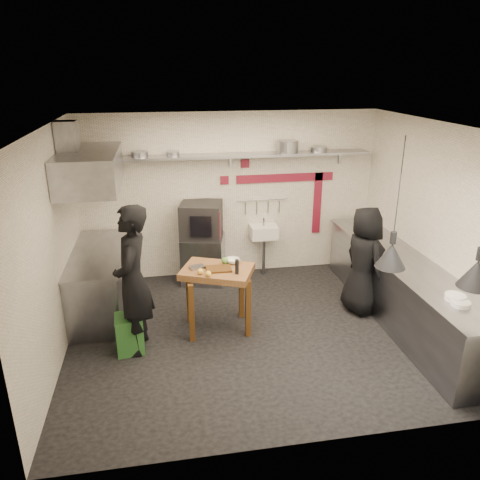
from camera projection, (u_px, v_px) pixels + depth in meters
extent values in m
plane|color=black|center=(254.00, 332.00, 6.51)|extent=(5.00, 5.00, 0.00)
plane|color=beige|center=(257.00, 127.00, 5.53)|extent=(5.00, 5.00, 0.00)
cube|color=white|center=(230.00, 196.00, 7.96)|extent=(5.00, 0.04, 2.80)
cube|color=white|center=(304.00, 319.00, 4.08)|extent=(5.00, 0.04, 2.80)
cube|color=white|center=(52.00, 250.00, 5.62)|extent=(0.04, 4.20, 2.80)
cube|color=white|center=(433.00, 227.00, 6.42)|extent=(0.04, 4.20, 2.80)
cube|color=maroon|center=(285.00, 178.00, 8.00)|extent=(1.70, 0.02, 0.14)
cube|color=maroon|center=(317.00, 203.00, 8.26)|extent=(0.14, 0.02, 1.10)
cube|color=maroon|center=(245.00, 164.00, 7.79)|extent=(0.14, 0.02, 0.14)
cube|color=maroon|center=(225.00, 180.00, 7.83)|extent=(0.14, 0.02, 0.14)
cube|color=gray|center=(232.00, 155.00, 7.54)|extent=(4.60, 0.34, 0.04)
cube|color=gray|center=(112.00, 164.00, 7.41)|extent=(0.04, 0.06, 0.24)
cube|color=gray|center=(230.00, 160.00, 7.72)|extent=(0.04, 0.06, 0.24)
cube|color=gray|center=(340.00, 156.00, 8.02)|extent=(0.04, 0.06, 0.24)
cylinder|color=gray|center=(140.00, 154.00, 7.29)|extent=(0.34, 0.34, 0.09)
cylinder|color=gray|center=(173.00, 154.00, 7.37)|extent=(0.23, 0.23, 0.07)
cylinder|color=gray|center=(288.00, 146.00, 7.65)|extent=(0.40, 0.40, 0.20)
cylinder|color=gray|center=(319.00, 149.00, 7.76)|extent=(0.35, 0.35, 0.08)
cube|color=gray|center=(203.00, 259.00, 7.94)|extent=(0.81, 0.76, 0.80)
cube|color=black|center=(201.00, 220.00, 7.71)|extent=(0.78, 0.75, 0.58)
cube|color=maroon|center=(205.00, 225.00, 7.45)|extent=(0.49, 0.14, 0.46)
cube|color=black|center=(201.00, 227.00, 7.39)|extent=(0.33, 0.09, 0.34)
cube|color=silver|center=(264.00, 232.00, 8.10)|extent=(0.46, 0.34, 0.22)
cylinder|color=gray|center=(264.00, 222.00, 8.03)|extent=(0.03, 0.03, 0.14)
cylinder|color=gray|center=(264.00, 256.00, 8.21)|extent=(0.06, 0.06, 0.66)
cylinder|color=gray|center=(262.00, 200.00, 8.04)|extent=(0.90, 0.02, 0.02)
cube|color=gray|center=(401.00, 291.00, 6.70)|extent=(0.70, 3.80, 0.90)
cube|color=gray|center=(405.00, 261.00, 6.53)|extent=(0.76, 3.90, 0.03)
cylinder|color=silver|center=(455.00, 297.00, 5.40)|extent=(0.30, 0.30, 0.07)
cylinder|color=silver|center=(461.00, 304.00, 5.28)|extent=(0.22, 0.22, 0.05)
cube|color=gray|center=(99.00, 282.00, 6.98)|extent=(0.70, 1.90, 0.90)
cube|color=gray|center=(96.00, 253.00, 6.81)|extent=(0.76, 2.00, 0.03)
cube|color=gray|center=(90.00, 169.00, 6.39)|extent=(0.78, 1.60, 0.50)
cube|color=gray|center=(67.00, 140.00, 6.21)|extent=(0.28, 0.28, 0.50)
cube|color=#286128|center=(130.00, 334.00, 6.00)|extent=(0.37, 0.37, 0.50)
cube|color=#4A2C10|center=(219.00, 269.00, 6.24)|extent=(0.34, 0.25, 0.02)
cylinder|color=black|center=(237.00, 267.00, 6.09)|extent=(0.06, 0.06, 0.20)
sphere|color=yellow|center=(200.00, 271.00, 6.09)|extent=(0.08, 0.08, 0.08)
sphere|color=yellow|center=(208.00, 274.00, 6.03)|extent=(0.08, 0.08, 0.08)
sphere|color=#4F8333|center=(225.00, 261.00, 6.40)|extent=(0.11, 0.11, 0.10)
cube|color=gray|center=(197.00, 267.00, 6.28)|extent=(0.23, 0.19, 0.03)
imported|color=silver|center=(233.00, 261.00, 6.45)|extent=(0.21, 0.21, 0.06)
imported|color=black|center=(133.00, 281.00, 5.79)|extent=(0.54, 0.76, 1.95)
imported|color=black|center=(364.00, 261.00, 6.81)|extent=(0.66, 0.88, 1.62)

